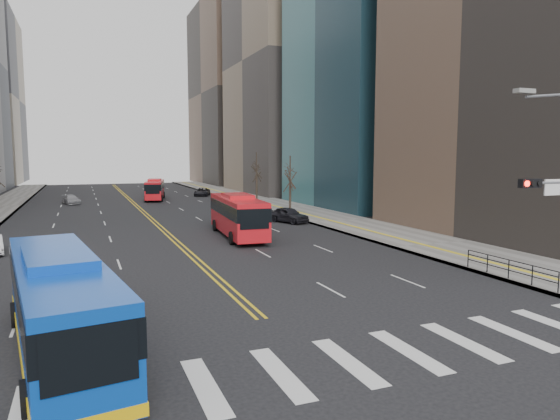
# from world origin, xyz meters

# --- Properties ---
(ground) EXTENTS (220.00, 220.00, 0.00)m
(ground) POSITION_xyz_m (0.00, 0.00, 0.00)
(ground) COLOR black
(sidewalk_right) EXTENTS (7.00, 130.00, 0.15)m
(sidewalk_right) POSITION_xyz_m (17.50, 45.00, 0.07)
(sidewalk_right) COLOR slate
(sidewalk_right) RESTS_ON ground
(crosswalk) EXTENTS (26.70, 4.00, 0.01)m
(crosswalk) POSITION_xyz_m (0.00, 0.00, 0.01)
(crosswalk) COLOR silver
(crosswalk) RESTS_ON ground
(centerline) EXTENTS (0.55, 100.00, 0.01)m
(centerline) POSITION_xyz_m (0.00, 55.00, 0.01)
(centerline) COLOR gold
(centerline) RESTS_ON ground
(office_towers) EXTENTS (83.00, 134.00, 58.00)m
(office_towers) POSITION_xyz_m (0.12, 68.51, 23.92)
(office_towers) COLOR gray
(office_towers) RESTS_ON ground
(pedestrian_railing) EXTENTS (0.06, 6.06, 1.02)m
(pedestrian_railing) POSITION_xyz_m (14.30, 6.00, 0.82)
(pedestrian_railing) COLOR black
(pedestrian_railing) RESTS_ON sidewalk_right
(street_trees) EXTENTS (35.20, 47.20, 7.60)m
(street_trees) POSITION_xyz_m (-7.18, 34.55, 4.87)
(street_trees) COLOR black
(street_trees) RESTS_ON ground
(blue_bus) EXTENTS (4.26, 12.34, 3.52)m
(blue_bus) POSITION_xyz_m (-7.46, 4.00, 1.85)
(blue_bus) COLOR #0B41AF
(blue_bus) RESTS_ON ground
(red_bus_near) EXTENTS (3.41, 11.26, 3.52)m
(red_bus_near) POSITION_xyz_m (5.16, 25.39, 1.96)
(red_bus_near) COLOR red
(red_bus_near) RESTS_ON ground
(red_bus_far) EXTENTS (4.20, 10.21, 3.19)m
(red_bus_far) POSITION_xyz_m (3.49, 62.40, 1.78)
(red_bus_far) COLOR red
(red_bus_far) RESTS_ON ground
(car_dark_mid) EXTENTS (3.37, 4.90, 1.55)m
(car_dark_mid) POSITION_xyz_m (12.35, 31.76, 0.77)
(car_dark_mid) COLOR black
(car_dark_mid) RESTS_ON ground
(car_silver) EXTENTS (2.77, 4.55, 1.23)m
(car_silver) POSITION_xyz_m (-8.09, 60.10, 0.62)
(car_silver) COLOR gray
(car_silver) RESTS_ON ground
(car_dark_far) EXTENTS (3.72, 5.17, 1.31)m
(car_dark_far) POSITION_xyz_m (11.75, 67.32, 0.65)
(car_dark_far) COLOR black
(car_dark_far) RESTS_ON ground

